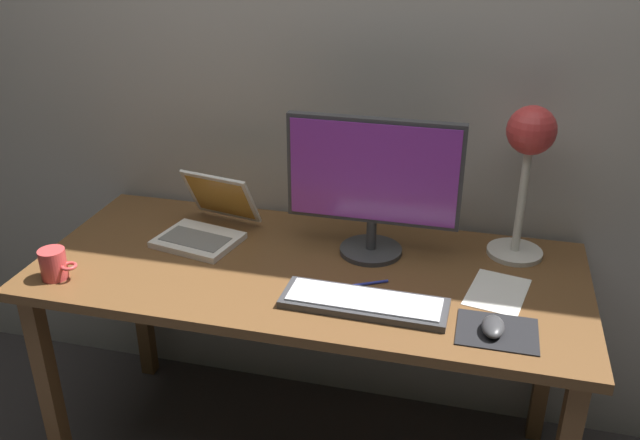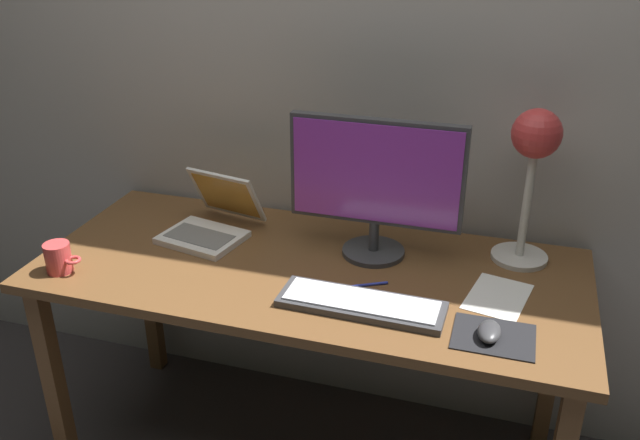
# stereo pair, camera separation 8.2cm
# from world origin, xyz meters

# --- Properties ---
(back_wall) EXTENTS (4.80, 0.06, 2.60)m
(back_wall) POSITION_xyz_m (0.00, 0.40, 1.30)
(back_wall) COLOR #A8A099
(back_wall) RESTS_ON ground
(desk) EXTENTS (1.60, 0.70, 0.74)m
(desk) POSITION_xyz_m (0.00, 0.00, 0.66)
(desk) COLOR brown
(desk) RESTS_ON ground
(monitor) EXTENTS (0.51, 0.19, 0.42)m
(monitor) POSITION_xyz_m (0.16, 0.13, 0.98)
(monitor) COLOR #38383A
(monitor) RESTS_ON desk
(keyboard_main) EXTENTS (0.44, 0.15, 0.03)m
(keyboard_main) POSITION_xyz_m (0.20, -0.17, 0.75)
(keyboard_main) COLOR #38383A
(keyboard_main) RESTS_ON desk
(laptop) EXTENTS (0.29, 0.33, 0.19)m
(laptop) POSITION_xyz_m (-0.36, 0.12, 0.79)
(laptop) COLOR silver
(laptop) RESTS_ON desk
(desk_lamp) EXTENTS (0.17, 0.17, 0.46)m
(desk_lamp) POSITION_xyz_m (0.59, 0.23, 1.07)
(desk_lamp) COLOR beige
(desk_lamp) RESTS_ON desk
(mousepad) EXTENTS (0.20, 0.16, 0.00)m
(mousepad) POSITION_xyz_m (0.54, -0.21, 0.74)
(mousepad) COLOR black
(mousepad) RESTS_ON desk
(mouse) EXTENTS (0.06, 0.10, 0.03)m
(mouse) POSITION_xyz_m (0.53, -0.21, 0.76)
(mouse) COLOR #38383A
(mouse) RESTS_ON mousepad
(coffee_mug) EXTENTS (0.11, 0.07, 0.09)m
(coffee_mug) POSITION_xyz_m (-0.68, -0.24, 0.78)
(coffee_mug) COLOR #CC3F3F
(coffee_mug) RESTS_ON desk
(paper_sheet_near_mouse) EXTENTS (0.19, 0.24, 0.00)m
(paper_sheet_near_mouse) POSITION_xyz_m (0.54, -0.01, 0.74)
(paper_sheet_near_mouse) COLOR white
(paper_sheet_near_mouse) RESTS_ON desk
(pen) EXTENTS (0.13, 0.07, 0.01)m
(pen) POSITION_xyz_m (0.18, -0.06, 0.74)
(pen) COLOR #2633A5
(pen) RESTS_ON desk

